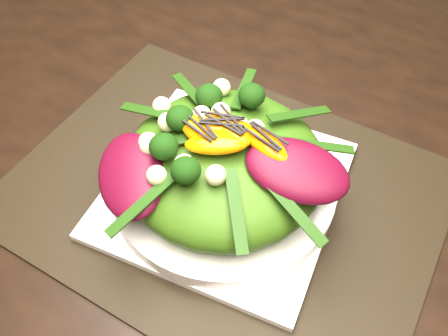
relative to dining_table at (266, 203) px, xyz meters
The scene contains 10 objects.
dining_table is the anchor object (origin of this frame).
placemat 0.05m from the dining_table, 149.46° to the right, with size 0.46×0.35×0.00m, color black.
plate_base 0.06m from the dining_table, 149.46° to the right, with size 0.24×0.24×0.01m, color white.
salad_bowl 0.06m from the dining_table, 149.46° to the right, with size 0.24×0.24×0.02m, color white.
lettuce_mound 0.09m from the dining_table, 149.46° to the right, with size 0.21×0.21×0.07m, color #3A6011.
radicchio_leaf 0.12m from the dining_table, 33.30° to the right, with size 0.10×0.06×0.02m, color #480719.
orange_segment 0.13m from the dining_table, behind, with size 0.06×0.02×0.02m, color orange.
broccoli_floret 0.15m from the dining_table, behind, with size 0.04×0.04×0.04m, color #123309.
macadamia_nut 0.14m from the dining_table, 99.40° to the right, with size 0.02×0.02×0.02m, color beige.
balsamic_drizzle 0.13m from the dining_table, behind, with size 0.05×0.00×0.00m, color black.
Camera 1 is at (0.11, -0.29, 1.19)m, focal length 38.00 mm.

